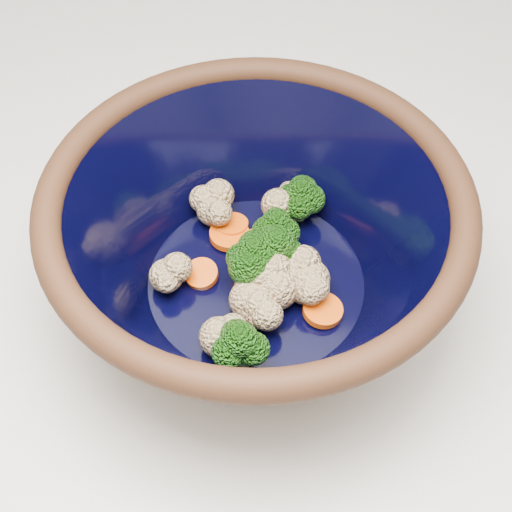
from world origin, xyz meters
TOP-DOWN VIEW (x-y plane):
  - mixing_bowl at (-0.05, 0.04)m, footprint 0.32×0.32m
  - vegetable_pile at (-0.04, 0.04)m, footprint 0.15×0.19m

SIDE VIEW (x-z plane):
  - vegetable_pile at x=-0.04m, z-range 0.93..0.98m
  - mixing_bowl at x=-0.05m, z-range 0.91..1.04m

